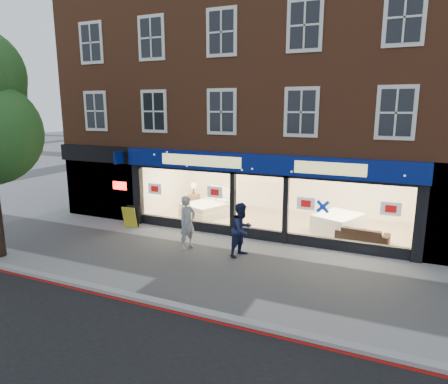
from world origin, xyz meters
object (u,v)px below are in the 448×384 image
Objects in this scene: display_bed at (209,208)px; pedestrian_grey at (187,223)px; a_board at (131,217)px; pedestrian_blue at (242,230)px; sofa at (362,234)px; mattress_stack at (338,223)px.

pedestrian_grey is (1.13, -3.99, 0.52)m from display_bed.
a_board is at bearing -107.64° from display_bed.
pedestrian_blue is (5.44, -1.13, 0.46)m from a_board.
a_board is (-9.07, -1.79, 0.09)m from sofa.
pedestrian_grey is (-4.67, -3.86, 0.50)m from mattress_stack.
a_board is at bearing -161.90° from mattress_stack.
a_board is (-8.06, -2.63, 0.00)m from mattress_stack.
mattress_stack is 8.48m from a_board.
pedestrian_grey is at bearing 111.86° from pedestrian_blue.
pedestrian_grey is at bearing 33.98° from sofa.
sofa is 6.46m from pedestrian_grey.
mattress_stack is 4.61m from pedestrian_blue.
display_bed is 4.18m from pedestrian_grey.
pedestrian_grey reaches higher than pedestrian_blue.
pedestrian_blue is at bearing -124.92° from mattress_stack.
a_board is 0.50× the size of pedestrian_blue.
pedestrian_grey reaches higher than a_board.
sofa is 4.69m from pedestrian_blue.
sofa is 1.01× the size of pedestrian_blue.
pedestrian_grey reaches higher than sofa.
display_bed is 6.88m from sofa.
a_board is 5.57m from pedestrian_blue.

